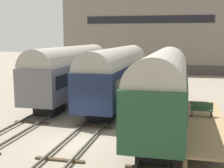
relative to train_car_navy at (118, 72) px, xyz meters
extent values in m
plane|color=slate|center=(0.00, -10.79, -2.96)|extent=(200.00, 200.00, 0.00)
cube|color=#4C4742|center=(-3.93, -10.79, -2.78)|extent=(0.08, 60.00, 0.16)
cube|color=#3D2D1E|center=(-4.65, -7.79, -2.91)|extent=(2.60, 0.24, 0.10)
cube|color=#3D2D1E|center=(-4.65, -1.79, -2.91)|extent=(2.60, 0.24, 0.10)
cube|color=#3D2D1E|center=(-4.65, 4.21, -2.91)|extent=(2.60, 0.24, 0.10)
cube|color=#3D2D1E|center=(-4.65, 10.21, -2.91)|extent=(2.60, 0.24, 0.10)
cube|color=#3D2D1E|center=(-4.65, 16.21, -2.91)|extent=(2.60, 0.24, 0.10)
cube|color=#4C4742|center=(-0.72, -10.79, -2.78)|extent=(0.08, 60.00, 0.16)
cube|color=#4C4742|center=(0.72, -10.79, -2.78)|extent=(0.08, 60.00, 0.16)
cube|color=#3D2D1E|center=(0.00, -13.79, -2.91)|extent=(2.60, 0.24, 0.10)
cube|color=#3D2D1E|center=(0.00, -7.79, -2.91)|extent=(2.60, 0.24, 0.10)
cube|color=#3D2D1E|center=(0.00, -1.79, -2.91)|extent=(2.60, 0.24, 0.10)
cube|color=#3D2D1E|center=(0.00, 4.21, -2.91)|extent=(2.60, 0.24, 0.10)
cube|color=#3D2D1E|center=(0.00, 10.21, -2.91)|extent=(2.60, 0.24, 0.10)
cube|color=#3D2D1E|center=(0.00, 16.21, -2.91)|extent=(2.60, 0.24, 0.10)
cube|color=#4C4742|center=(3.93, -10.79, -2.78)|extent=(0.08, 60.00, 0.16)
cube|color=#4C4742|center=(5.37, -10.79, -2.78)|extent=(0.08, 60.00, 0.16)
cube|color=#3D2D1E|center=(4.65, -7.79, -2.91)|extent=(2.60, 0.24, 0.10)
cube|color=#3D2D1E|center=(4.65, -1.79, -2.91)|extent=(2.60, 0.24, 0.10)
cube|color=#3D2D1E|center=(4.65, 4.21, -2.91)|extent=(2.60, 0.24, 0.10)
cube|color=#3D2D1E|center=(4.65, 10.21, -2.91)|extent=(2.60, 0.24, 0.10)
cube|color=#3D2D1E|center=(4.65, 16.21, -2.91)|extent=(2.60, 0.24, 0.10)
cube|color=black|center=(0.00, 5.58, -2.46)|extent=(1.80, 2.40, 1.00)
cube|color=black|center=(0.00, -5.58, -2.46)|extent=(1.80, 2.40, 1.00)
cube|color=#192342|center=(0.00, 0.00, -0.57)|extent=(3.02, 17.17, 2.78)
cube|color=black|center=(0.00, 0.00, -0.23)|extent=(3.06, 15.79, 1.00)
cylinder|color=gray|center=(0.00, 0.00, 0.83)|extent=(2.87, 16.83, 2.87)
cube|color=black|center=(4.65, -2.29, -2.46)|extent=(1.80, 2.40, 1.00)
cube|color=black|center=(4.65, -12.20, -2.46)|extent=(1.80, 2.40, 1.00)
cube|color=#1E4228|center=(4.65, -7.24, -0.51)|extent=(2.99, 15.25, 2.89)
cube|color=black|center=(4.65, -7.24, -0.17)|extent=(3.03, 14.03, 1.04)
cylinder|color=gray|center=(4.65, -7.24, 0.93)|extent=(2.84, 14.94, 2.84)
cube|color=black|center=(-4.65, 5.63, -2.46)|extent=(1.80, 2.40, 1.00)
cube|color=black|center=(-4.65, -4.69, -2.46)|extent=(1.80, 2.40, 1.00)
cube|color=slate|center=(-4.65, 0.47, -0.53)|extent=(3.00, 15.88, 2.85)
cube|color=black|center=(-4.65, 0.47, -0.19)|extent=(3.04, 14.61, 1.03)
cylinder|color=gray|center=(-4.65, 0.47, 0.90)|extent=(2.85, 15.56, 2.85)
cube|color=#8C704C|center=(7.22, -8.67, -1.89)|extent=(2.50, 12.09, 0.10)
cylinder|color=brown|center=(6.12, -2.77, -2.45)|extent=(0.20, 0.20, 1.02)
cylinder|color=brown|center=(8.32, -2.77, -2.45)|extent=(0.20, 0.20, 1.02)
cylinder|color=brown|center=(6.12, -8.67, -2.45)|extent=(0.20, 0.20, 1.02)
cylinder|color=brown|center=(8.32, -8.67, -2.45)|extent=(0.20, 0.20, 1.02)
cube|color=#2D4C33|center=(7.11, -7.55, -1.41)|extent=(1.40, 0.40, 0.06)
cube|color=#2D4C33|center=(7.11, -7.38, -1.15)|extent=(1.40, 0.06, 0.45)
cube|color=black|center=(6.51, -7.55, -1.64)|extent=(0.06, 0.40, 0.40)
cube|color=black|center=(7.70, -7.55, -1.64)|extent=(0.06, 0.40, 0.40)
cube|color=#46403A|center=(-0.10, 30.34, -2.14)|extent=(29.74, 12.20, 1.63)
cube|color=slate|center=(-0.10, 30.34, 6.00)|extent=(29.74, 12.20, 14.67)
cube|color=black|center=(-0.10, 24.19, 6.00)|extent=(20.82, 0.10, 1.20)
camera|label=1|loc=(5.95, -27.68, 3.20)|focal=50.00mm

